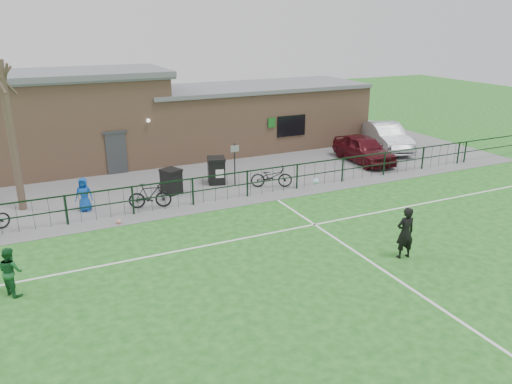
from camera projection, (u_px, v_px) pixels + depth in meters
name	position (u px, v px, depth m)	size (l,w,h in m)	color
ground	(328.00, 283.00, 14.78)	(90.00, 90.00, 0.00)	#1C5E1B
paving_strip	(187.00, 168.00, 26.31)	(34.00, 13.00, 0.02)	slate
pitch_line_touch	(228.00, 201.00, 21.44)	(28.00, 0.10, 0.01)	white
pitch_line_mid	(268.00, 234.00, 18.19)	(28.00, 0.10, 0.01)	white
pitch_line_perp	(382.00, 269.00, 15.58)	(0.10, 16.00, 0.01)	white
perimeter_fence	(226.00, 187.00, 21.42)	(28.00, 0.10, 1.20)	black
bare_tree	(12.00, 138.00, 19.54)	(0.30, 0.30, 6.00)	#49372C
wheelie_bin_left	(171.00, 182.00, 22.25)	(0.68, 0.77, 1.03)	black
wheelie_bin_right	(216.00, 171.00, 23.62)	(0.77, 0.87, 1.16)	black
sign_post	(235.00, 164.00, 23.21)	(0.06, 0.06, 2.00)	black
car_maroon	(364.00, 149.00, 27.12)	(1.73, 4.30, 1.46)	#480C14
car_silver	(386.00, 137.00, 29.64)	(1.69, 4.83, 1.59)	#A6A8AD
bicycle_d	(150.00, 196.00, 20.51)	(0.49, 1.75, 1.05)	black
bicycle_e	(271.00, 177.00, 23.08)	(0.67, 1.92, 1.01)	black
spectator_child	(84.00, 194.00, 20.11)	(0.69, 0.45, 1.41)	#1248AE
goalkeeper_kick	(403.00, 232.00, 16.15)	(1.84, 3.63, 1.97)	black
outfield_player	(11.00, 271.00, 13.98)	(0.69, 0.54, 1.43)	#185729
ball_ground	(119.00, 221.00, 19.04)	(0.20, 0.20, 0.20)	silver
clubhouse	(154.00, 118.00, 27.80)	(24.25, 5.40, 4.96)	#A97D5E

